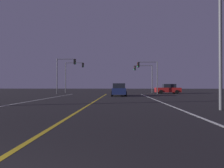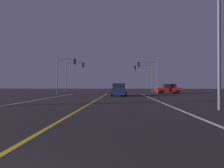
# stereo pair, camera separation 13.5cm
# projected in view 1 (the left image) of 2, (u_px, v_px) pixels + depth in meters

# --- Properties ---
(lane_edge_right) EXTENTS (0.16, 38.57, 0.01)m
(lane_edge_right) POSITION_uv_depth(u_px,v_px,m) (169.00, 105.00, 14.48)
(lane_edge_right) COLOR silver
(lane_edge_right) RESTS_ON ground
(lane_edge_left) EXTENTS (0.16, 38.57, 0.01)m
(lane_edge_left) POSITION_uv_depth(u_px,v_px,m) (11.00, 104.00, 14.92)
(lane_edge_left) COLOR silver
(lane_edge_left) RESTS_ON ground
(lane_center_divider) EXTENTS (0.16, 38.57, 0.01)m
(lane_center_divider) POSITION_uv_depth(u_px,v_px,m) (89.00, 105.00, 14.70)
(lane_center_divider) COLOR gold
(lane_center_divider) RESTS_ON ground
(car_ahead_far) EXTENTS (2.02, 4.30, 1.70)m
(car_ahead_far) POSITION_uv_depth(u_px,v_px,m) (119.00, 90.00, 27.54)
(car_ahead_far) COLOR black
(car_ahead_far) RESTS_ON ground
(car_crossing_side) EXTENTS (4.30, 2.02, 1.70)m
(car_crossing_side) POSITION_uv_depth(u_px,v_px,m) (168.00, 89.00, 35.64)
(car_crossing_side) COLOR black
(car_crossing_side) RESTS_ON ground
(traffic_light_near_right) EXTENTS (3.45, 0.36, 5.42)m
(traffic_light_near_right) POSITION_uv_depth(u_px,v_px,m) (148.00, 70.00, 34.24)
(traffic_light_near_right) COLOR #4C4C51
(traffic_light_near_right) RESTS_ON ground
(traffic_light_near_left) EXTENTS (3.35, 0.36, 5.99)m
(traffic_light_near_left) POSITION_uv_depth(u_px,v_px,m) (66.00, 68.00, 34.78)
(traffic_light_near_left) COLOR #4C4C51
(traffic_light_near_left) RESTS_ON ground
(traffic_light_far_right) EXTENTS (3.65, 0.36, 5.36)m
(traffic_light_far_right) POSITION_uv_depth(u_px,v_px,m) (143.00, 72.00, 39.74)
(traffic_light_far_right) COLOR #4C4C51
(traffic_light_far_right) RESTS_ON ground
(traffic_light_far_left) EXTENTS (3.75, 0.36, 5.98)m
(traffic_light_far_left) POSITION_uv_depth(u_px,v_px,m) (74.00, 70.00, 40.27)
(traffic_light_far_left) COLOR #4C4C51
(traffic_light_far_left) RESTS_ON ground
(street_lamp_right_near) EXTENTS (2.73, 0.44, 8.58)m
(street_lamp_right_near) POSITION_uv_depth(u_px,v_px,m) (209.00, 14.00, 11.58)
(street_lamp_right_near) COLOR #4C4C51
(street_lamp_right_near) RESTS_ON ground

